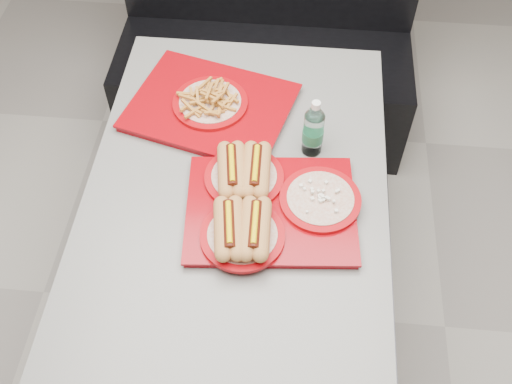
# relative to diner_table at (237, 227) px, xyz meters

# --- Properties ---
(ground) EXTENTS (6.00, 6.00, 0.00)m
(ground) POSITION_rel_diner_table_xyz_m (0.00, 0.00, -0.58)
(ground) COLOR #9C978C
(ground) RESTS_ON ground
(diner_table) EXTENTS (0.92, 1.42, 0.75)m
(diner_table) POSITION_rel_diner_table_xyz_m (0.00, 0.00, 0.00)
(diner_table) COLOR black
(diner_table) RESTS_ON ground
(booth_bench) EXTENTS (1.30, 0.57, 1.35)m
(booth_bench) POSITION_rel_diner_table_xyz_m (0.00, 1.09, -0.18)
(booth_bench) COLOR black
(booth_bench) RESTS_ON ground
(tray_near) EXTENTS (0.51, 0.44, 0.11)m
(tray_near) POSITION_rel_diner_table_xyz_m (0.09, -0.05, 0.20)
(tray_near) COLOR #88030A
(tray_near) RESTS_ON diner_table
(tray_far) EXTENTS (0.59, 0.52, 0.10)m
(tray_far) POSITION_rel_diner_table_xyz_m (-0.12, 0.34, 0.19)
(tray_far) COLOR #88030A
(tray_far) RESTS_ON diner_table
(water_bottle) EXTENTS (0.07, 0.07, 0.21)m
(water_bottle) POSITION_rel_diner_table_xyz_m (0.22, 0.20, 0.25)
(water_bottle) COLOR silver
(water_bottle) RESTS_ON diner_table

